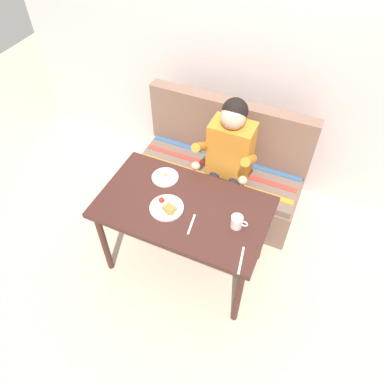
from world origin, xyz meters
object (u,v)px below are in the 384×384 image
at_px(plate_eggs, 165,177).
at_px(coffee_mug, 237,222).
at_px(plate_breakfast, 167,208).
at_px(knife, 241,260).
at_px(table, 183,213).
at_px(fork, 191,224).
at_px(person, 228,156).
at_px(couch, 220,175).

distance_m(plate_eggs, coffee_mug, 0.67).
height_order(plate_breakfast, knife, plate_breakfast).
xyz_separation_m(table, fork, (0.12, -0.13, 0.08)).
bearing_deg(person, table, -100.48).
bearing_deg(plate_eggs, fork, -41.74).
bearing_deg(person, coffee_mug, -64.66).
xyz_separation_m(table, knife, (0.51, -0.26, 0.08)).
bearing_deg(plate_breakfast, knife, -16.96).
bearing_deg(coffee_mug, person, 115.34).
bearing_deg(table, fork, -46.85).
distance_m(plate_breakfast, knife, 0.63).
height_order(table, plate_eggs, plate_eggs).
xyz_separation_m(person, coffee_mug, (0.29, -0.61, 0.04)).
bearing_deg(coffee_mug, couch, 116.89).
bearing_deg(fork, coffee_mug, 13.22).
height_order(plate_eggs, knife, plate_eggs).
bearing_deg(person, plate_eggs, -130.83).
height_order(table, plate_breakfast, plate_breakfast).
height_order(fork, knife, same).
xyz_separation_m(table, person, (0.11, 0.59, 0.09)).
height_order(plate_breakfast, fork, plate_breakfast).
distance_m(table, fork, 0.19).
bearing_deg(fork, plate_eggs, 130.10).
distance_m(table, plate_breakfast, 0.15).
xyz_separation_m(couch, fork, (0.12, -0.89, 0.40)).
relative_size(person, plate_eggs, 6.12).
height_order(couch, plate_eggs, couch).
xyz_separation_m(person, plate_eggs, (-0.35, -0.40, -0.00)).
bearing_deg(person, couch, 121.96).
xyz_separation_m(coffee_mug, knife, (0.11, -0.24, -0.05)).
xyz_separation_m(person, plate_breakfast, (-0.20, -0.66, 0.00)).
xyz_separation_m(plate_eggs, fork, (0.35, -0.32, -0.01)).
relative_size(couch, plate_breakfast, 6.10).
bearing_deg(knife, plate_breakfast, 153.79).
height_order(table, fork, fork).
bearing_deg(person, plate_breakfast, -106.87).
xyz_separation_m(fork, knife, (0.39, -0.13, 0.00)).
height_order(table, couch, couch).
distance_m(table, coffee_mug, 0.42).
distance_m(table, couch, 0.83).
bearing_deg(fork, table, 125.00).
bearing_deg(table, plate_eggs, 141.17).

